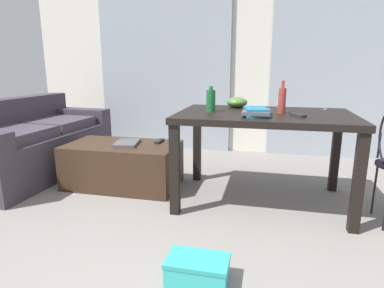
{
  "coord_description": "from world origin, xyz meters",
  "views": [
    {
      "loc": [
        0.24,
        -1.15,
        1.13
      ],
      "look_at": [
        -0.43,
        1.74,
        0.42
      ],
      "focal_mm": 30.46,
      "sensor_mm": 36.0,
      "label": 1
    }
  ],
  "objects_px": {
    "coffee_table": "(123,165)",
    "tv_remote_on_table": "(298,115)",
    "bottle_near": "(282,100)",
    "craft_table": "(264,124)",
    "book_stack": "(256,112)",
    "shoebox": "(198,270)",
    "scissors": "(325,109)",
    "couch": "(32,144)",
    "bottle_far": "(211,101)",
    "tv_remote_primary": "(159,141)",
    "bowl": "(237,102)",
    "magazine": "(127,143)"
  },
  "relations": [
    {
      "from": "craft_table",
      "to": "tv_remote_primary",
      "type": "bearing_deg",
      "value": 166.95
    },
    {
      "from": "book_stack",
      "to": "magazine",
      "type": "bearing_deg",
      "value": 168.17
    },
    {
      "from": "couch",
      "to": "book_stack",
      "type": "relative_size",
      "value": 5.79
    },
    {
      "from": "bottle_far",
      "to": "shoebox",
      "type": "relative_size",
      "value": 0.63
    },
    {
      "from": "bottle_far",
      "to": "shoebox",
      "type": "height_order",
      "value": "bottle_far"
    },
    {
      "from": "coffee_table",
      "to": "book_stack",
      "type": "xyz_separation_m",
      "value": [
        1.24,
        -0.26,
        0.59
      ]
    },
    {
      "from": "bottle_far",
      "to": "book_stack",
      "type": "height_order",
      "value": "bottle_far"
    },
    {
      "from": "couch",
      "to": "bottle_near",
      "type": "distance_m",
      "value": 2.61
    },
    {
      "from": "bottle_near",
      "to": "tv_remote_on_table",
      "type": "height_order",
      "value": "bottle_near"
    },
    {
      "from": "coffee_table",
      "to": "scissors",
      "type": "distance_m",
      "value": 1.91
    },
    {
      "from": "couch",
      "to": "shoebox",
      "type": "height_order",
      "value": "couch"
    },
    {
      "from": "craft_table",
      "to": "couch",
      "type": "bearing_deg",
      "value": 174.95
    },
    {
      "from": "tv_remote_on_table",
      "to": "shoebox",
      "type": "bearing_deg",
      "value": -151.2
    },
    {
      "from": "bottle_far",
      "to": "tv_remote_primary",
      "type": "relative_size",
      "value": 1.29
    },
    {
      "from": "coffee_table",
      "to": "bottle_far",
      "type": "xyz_separation_m",
      "value": [
        0.87,
        -0.12,
        0.65
      ]
    },
    {
      "from": "couch",
      "to": "bottle_far",
      "type": "distance_m",
      "value": 2.06
    },
    {
      "from": "scissors",
      "to": "magazine",
      "type": "distance_m",
      "value": 1.81
    },
    {
      "from": "coffee_table",
      "to": "bottle_near",
      "type": "distance_m",
      "value": 1.58
    },
    {
      "from": "book_stack",
      "to": "magazine",
      "type": "distance_m",
      "value": 1.27
    },
    {
      "from": "coffee_table",
      "to": "scissors",
      "type": "bearing_deg",
      "value": 7.64
    },
    {
      "from": "couch",
      "to": "bowl",
      "type": "relative_size",
      "value": 9.47
    },
    {
      "from": "craft_table",
      "to": "book_stack",
      "type": "height_order",
      "value": "book_stack"
    },
    {
      "from": "couch",
      "to": "tv_remote_on_table",
      "type": "bearing_deg",
      "value": -7.66
    },
    {
      "from": "bottle_near",
      "to": "scissors",
      "type": "bearing_deg",
      "value": 40.25
    },
    {
      "from": "couch",
      "to": "book_stack",
      "type": "distance_m",
      "value": 2.43
    },
    {
      "from": "coffee_table",
      "to": "bowl",
      "type": "height_order",
      "value": "bowl"
    },
    {
      "from": "craft_table",
      "to": "scissors",
      "type": "height_order",
      "value": "scissors"
    },
    {
      "from": "couch",
      "to": "craft_table",
      "type": "height_order",
      "value": "couch"
    },
    {
      "from": "tv_remote_primary",
      "to": "couch",
      "type": "bearing_deg",
      "value": -177.46
    },
    {
      "from": "tv_remote_on_table",
      "to": "tv_remote_primary",
      "type": "bearing_deg",
      "value": 129.53
    },
    {
      "from": "couch",
      "to": "tv_remote_on_table",
      "type": "xyz_separation_m",
      "value": [
        2.65,
        -0.36,
        0.46
      ]
    },
    {
      "from": "couch",
      "to": "bowl",
      "type": "distance_m",
      "value": 2.21
    },
    {
      "from": "coffee_table",
      "to": "tv_remote_on_table",
      "type": "xyz_separation_m",
      "value": [
        1.55,
        -0.23,
        0.57
      ]
    },
    {
      "from": "craft_table",
      "to": "book_stack",
      "type": "distance_m",
      "value": 0.22
    },
    {
      "from": "bottle_far",
      "to": "tv_remote_primary",
      "type": "height_order",
      "value": "bottle_far"
    },
    {
      "from": "bottle_near",
      "to": "couch",
      "type": "bearing_deg",
      "value": 175.38
    },
    {
      "from": "bottle_near",
      "to": "magazine",
      "type": "bearing_deg",
      "value": 177.09
    },
    {
      "from": "shoebox",
      "to": "tv_remote_on_table",
      "type": "bearing_deg",
      "value": 62.4
    },
    {
      "from": "coffee_table",
      "to": "bottle_near",
      "type": "relative_size",
      "value": 4.06
    },
    {
      "from": "coffee_table",
      "to": "magazine",
      "type": "distance_m",
      "value": 0.23
    },
    {
      "from": "tv_remote_on_table",
      "to": "shoebox",
      "type": "distance_m",
      "value": 1.37
    },
    {
      "from": "coffee_table",
      "to": "bottle_far",
      "type": "relative_size",
      "value": 5.01
    },
    {
      "from": "magazine",
      "to": "shoebox",
      "type": "distance_m",
      "value": 1.62
    },
    {
      "from": "bottle_far",
      "to": "tv_remote_on_table",
      "type": "relative_size",
      "value": 1.38
    },
    {
      "from": "coffee_table",
      "to": "book_stack",
      "type": "relative_size",
      "value": 3.43
    },
    {
      "from": "tv_remote_on_table",
      "to": "magazine",
      "type": "bearing_deg",
      "value": 137.97
    },
    {
      "from": "scissors",
      "to": "bottle_near",
      "type": "bearing_deg",
      "value": -139.75
    },
    {
      "from": "craft_table",
      "to": "book_stack",
      "type": "xyz_separation_m",
      "value": [
        -0.06,
        -0.17,
        0.12
      ]
    },
    {
      "from": "coffee_table",
      "to": "scissors",
      "type": "height_order",
      "value": "scissors"
    },
    {
      "from": "craft_table",
      "to": "tv_remote_primary",
      "type": "height_order",
      "value": "craft_table"
    }
  ]
}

